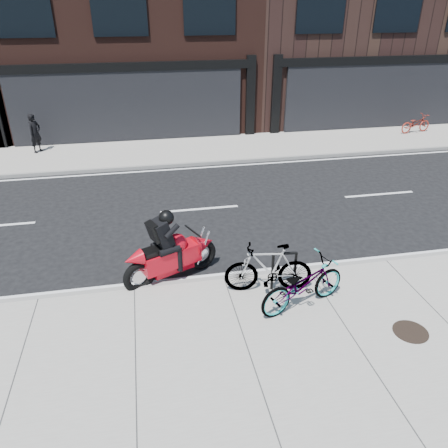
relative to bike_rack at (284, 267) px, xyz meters
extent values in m
plane|color=black|center=(-1.18, 2.61, -0.67)|extent=(120.00, 120.00, 0.00)
cube|color=gray|center=(-1.18, -2.39, -0.60)|extent=(60.00, 6.00, 0.13)
cube|color=gray|center=(-1.18, 10.36, -0.60)|extent=(60.00, 3.50, 0.13)
cylinder|color=black|center=(-0.24, 0.03, -0.10)|extent=(0.06, 0.06, 0.89)
cylinder|color=black|center=(0.24, -0.03, -0.10)|extent=(0.06, 0.06, 0.89)
cylinder|color=black|center=(0.00, 0.00, 0.35)|extent=(0.49, 0.11, 0.06)
imported|color=gray|center=(0.19, -0.65, -0.01)|extent=(2.12, 1.30, 1.05)
imported|color=gray|center=(-0.35, 0.01, 0.02)|extent=(1.93, 0.80, 1.12)
torus|color=black|center=(-1.58, 1.34, -0.30)|extent=(0.75, 0.45, 0.75)
torus|color=black|center=(-3.06, 0.68, -0.30)|extent=(0.75, 0.45, 0.75)
cube|color=#AD0815|center=(-2.33, 1.01, -0.08)|extent=(1.43, 0.95, 0.43)
cone|color=#AD0815|center=(-1.54, 1.36, -0.01)|extent=(0.67, 0.67, 0.50)
sphere|color=#AD0815|center=(-2.17, 1.08, 0.22)|extent=(0.46, 0.46, 0.46)
cube|color=black|center=(-2.64, 0.87, 0.20)|extent=(0.70, 0.55, 0.14)
cylinder|color=silver|center=(-2.99, 0.94, -0.33)|extent=(0.62, 0.35, 0.10)
cube|color=black|center=(-2.50, 0.93, 0.58)|extent=(0.57, 0.56, 0.67)
cube|color=black|center=(-2.66, 0.86, 0.68)|extent=(0.38, 0.42, 0.46)
sphere|color=black|center=(-2.37, 0.99, 0.93)|extent=(0.33, 0.33, 0.33)
imported|color=black|center=(-6.97, 11.08, 0.24)|extent=(0.62, 0.68, 1.57)
imported|color=maroon|center=(9.94, 10.81, -0.12)|extent=(1.67, 0.84, 0.84)
cylinder|color=black|center=(1.96, -1.82, -0.53)|extent=(0.72, 0.72, 0.02)
camera|label=1|loc=(-2.74, -7.44, 5.09)|focal=35.00mm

